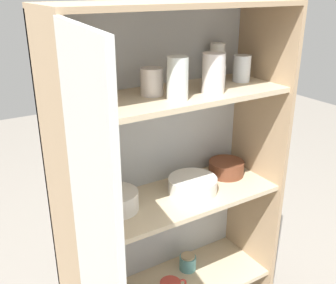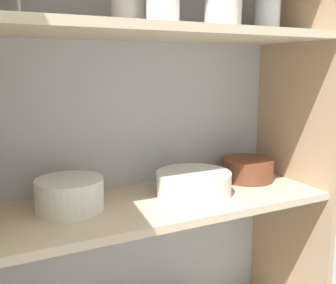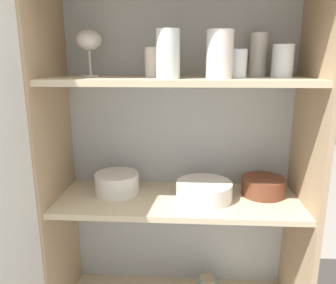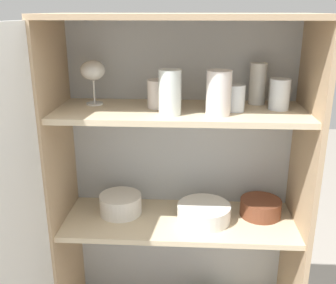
% 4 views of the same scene
% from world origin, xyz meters
% --- Properties ---
extents(cupboard_back_panel, '(0.90, 0.02, 1.49)m').
position_xyz_m(cupboard_back_panel, '(0.00, 0.32, 0.75)').
color(cupboard_back_panel, '#B2B7BC').
rests_on(cupboard_back_panel, ground_plane).
extents(cupboard_side_left, '(0.02, 0.35, 1.49)m').
position_xyz_m(cupboard_side_left, '(-0.44, 0.16, 0.75)').
color(cupboard_side_left, tan).
rests_on(cupboard_side_left, ground_plane).
extents(cupboard_side_right, '(0.02, 0.35, 1.49)m').
position_xyz_m(cupboard_side_right, '(0.44, 0.16, 0.75)').
color(cupboard_side_right, tan).
rests_on(cupboard_side_right, ground_plane).
extents(cupboard_top_panel, '(0.90, 0.35, 0.02)m').
position_xyz_m(cupboard_top_panel, '(0.00, 0.16, 1.50)').
color(cupboard_top_panel, tan).
rests_on(cupboard_top_panel, cupboard_side_left).
extents(shelf_board_middle, '(0.87, 0.31, 0.02)m').
position_xyz_m(shelf_board_middle, '(0.00, 0.16, 0.75)').
color(shelf_board_middle, beige).
extents(shelf_board_upper, '(0.87, 0.31, 0.02)m').
position_xyz_m(shelf_board_upper, '(0.00, 0.16, 1.18)').
color(shelf_board_upper, beige).
extents(tumbler_glass_0, '(0.06, 0.06, 0.09)m').
position_xyz_m(tumbler_glass_0, '(0.19, 0.14, 1.24)').
color(tumbler_glass_0, white).
rests_on(tumbler_glass_0, shelf_board_upper).
extents(tumbler_glass_1, '(0.06, 0.06, 0.15)m').
position_xyz_m(tumbler_glass_1, '(0.28, 0.26, 1.27)').
color(tumbler_glass_1, white).
rests_on(tumbler_glass_1, shelf_board_upper).
extents(tumbler_glass_2, '(0.08, 0.08, 0.10)m').
position_xyz_m(tumbler_glass_2, '(-0.08, 0.18, 1.24)').
color(tumbler_glass_2, silver).
rests_on(tumbler_glass_2, shelf_board_upper).
extents(tumbler_glass_3, '(0.07, 0.07, 0.11)m').
position_xyz_m(tumbler_glass_3, '(0.34, 0.18, 1.24)').
color(tumbler_glass_3, white).
rests_on(tumbler_glass_3, shelf_board_upper).
extents(tumbler_glass_4, '(0.07, 0.07, 0.15)m').
position_xyz_m(tumbler_glass_4, '(-0.03, 0.08, 1.27)').
color(tumbler_glass_4, white).
rests_on(tumbler_glass_4, shelf_board_upper).
extents(tumbler_glass_5, '(0.08, 0.08, 0.15)m').
position_xyz_m(tumbler_glass_5, '(0.13, 0.09, 1.26)').
color(tumbler_glass_5, silver).
rests_on(tumbler_glass_5, shelf_board_upper).
extents(wine_glass_0, '(0.09, 0.09, 0.16)m').
position_xyz_m(wine_glass_0, '(-0.31, 0.21, 1.31)').
color(wine_glass_0, white).
rests_on(wine_glass_0, shelf_board_upper).
extents(plate_stack_white, '(0.20, 0.20, 0.06)m').
position_xyz_m(plate_stack_white, '(0.09, 0.15, 0.79)').
color(plate_stack_white, white).
rests_on(plate_stack_white, shelf_board_middle).
extents(mixing_bowl_large, '(0.16, 0.16, 0.08)m').
position_xyz_m(mixing_bowl_large, '(-0.23, 0.19, 0.80)').
color(mixing_bowl_large, silver).
rests_on(mixing_bowl_large, shelf_board_middle).
extents(serving_bowl_small, '(0.16, 0.16, 0.07)m').
position_xyz_m(serving_bowl_small, '(0.31, 0.20, 0.80)').
color(serving_bowl_small, brown).
rests_on(serving_bowl_small, shelf_board_middle).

